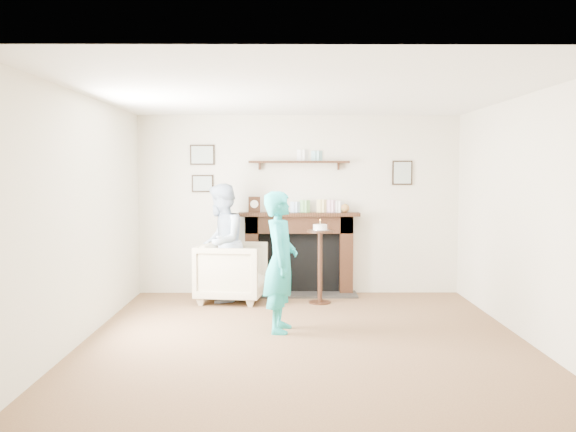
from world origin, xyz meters
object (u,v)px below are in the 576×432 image
object	(u,v)px
woman	(281,331)
armchair	(232,301)
pedestal_table	(320,252)
man	(221,301)

from	to	relation	value
woman	armchair	bearing A→B (deg)	27.50
woman	pedestal_table	world-z (taller)	pedestal_table
armchair	man	size ratio (longest dim) A/B	0.55
man	woman	world-z (taller)	man
armchair	man	xyz separation A→B (m)	(-0.15, 0.00, 0.00)
man	woman	bearing A→B (deg)	31.13
armchair	man	distance (m)	0.15
pedestal_table	man	bearing A→B (deg)	174.27
armchair	pedestal_table	bearing A→B (deg)	-88.32
man	pedestal_table	size ratio (longest dim) A/B	1.42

